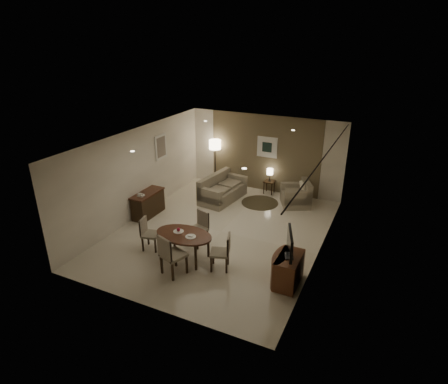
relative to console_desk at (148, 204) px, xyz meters
The scene contains 31 objects.
room_shell 2.70m from the console_desk, ahead, with size 5.50×7.00×2.70m.
taupe_accent 4.39m from the console_desk, 54.45° to the left, with size 3.96×0.03×2.70m, color brown.
curtain_wall 5.26m from the console_desk, ahead, with size 0.08×6.70×2.58m, color beige, non-canonical shape.
curtain_rod 5.64m from the console_desk, ahead, with size 0.03×0.03×6.80m, color black.
art_back_frame 4.49m from the console_desk, 53.18° to the left, with size 0.72×0.03×0.72m, color silver.
art_back_canvas 4.48m from the console_desk, 53.06° to the left, with size 0.34×0.01×0.34m, color black.
art_left_frame 1.92m from the console_desk, 100.85° to the left, with size 0.03×0.60×0.80m, color silver.
art_left_canvas 1.91m from the console_desk, 100.16° to the left, with size 0.01×0.46×0.64m, color gray.
downlight_nl 3.12m from the console_desk, 58.80° to the right, with size 0.10×0.10×0.01m, color white.
downlight_nr 4.87m from the console_desk, 24.83° to the right, with size 0.10×0.10×0.01m, color white.
downlight_fl 3.12m from the console_desk, 58.80° to the left, with size 0.10×0.10×0.01m, color white.
downlight_fr 4.87m from the console_desk, 24.83° to the left, with size 0.10×0.10×0.01m, color white.
console_desk is the anchor object (origin of this frame).
telephone 0.52m from the console_desk, 90.00° to the right, with size 0.20×0.14×0.09m, color white, non-canonical shape.
tv_cabinet 5.11m from the console_desk, 17.05° to the right, with size 0.48×0.90×0.70m, color brown, non-canonical shape.
flat_tv 5.14m from the console_desk, 17.12° to the right, with size 0.06×0.88×0.60m, color black, non-canonical shape.
dining_table 2.78m from the console_desk, 35.51° to the right, with size 1.46×0.91×0.69m, color #4B2618, non-canonical shape.
chair_near 3.29m from the console_desk, 43.71° to the right, with size 0.50×0.50×1.03m, color gray, non-canonical shape.
chair_far 2.39m from the console_desk, 21.45° to the right, with size 0.44×0.44×0.91m, color gray, non-canonical shape.
chair_left 2.02m from the console_desk, 51.73° to the right, with size 0.42×0.42×0.86m, color gray, non-canonical shape.
chair_right 3.64m from the console_desk, 26.71° to the right, with size 0.43×0.43×0.90m, color gray, non-canonical shape.
plate_a 2.62m from the console_desk, 36.92° to the right, with size 0.26×0.26×0.02m, color white.
plate_b 3.01m from the console_desk, 33.84° to the right, with size 0.26×0.26×0.02m, color white.
fruit_apple 2.63m from the console_desk, 36.92° to the right, with size 0.09×0.09×0.09m, color maroon.
napkin 3.01m from the console_desk, 33.84° to the right, with size 0.12×0.08×0.03m, color white.
round_rug 3.66m from the console_desk, 39.79° to the left, with size 1.22×1.22×0.01m, color #463A27.
sofa 2.58m from the console_desk, 52.68° to the left, with size 0.89×1.78×0.84m, color gray, non-canonical shape.
armchair 4.73m from the console_desk, 34.49° to the left, with size 0.92×0.87×0.82m, color gray, non-canonical shape.
side_table 4.29m from the console_desk, 49.24° to the left, with size 0.36×0.36×0.46m, color black, non-canonical shape.
table_lamp 4.30m from the console_desk, 49.24° to the left, with size 0.22×0.22×0.50m, color #FFEAC1, non-canonical shape.
floor_lamp 3.34m from the console_desk, 77.95° to the left, with size 0.43×0.43×1.69m, color #FFE5B7, non-canonical shape.
Camera 1 is at (4.09, -8.42, 5.19)m, focal length 30.00 mm.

